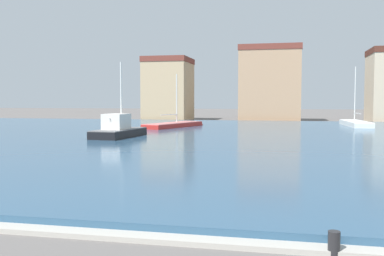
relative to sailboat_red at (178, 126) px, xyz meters
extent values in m
cube|color=#2D5170|center=(9.10, -9.64, -0.24)|extent=(90.54, 50.32, 0.29)
cube|color=#ADA89E|center=(9.10, -35.05, -0.32)|extent=(90.54, 0.50, 0.12)
cube|color=red|center=(-0.27, -0.81, -0.04)|extent=(4.57, 8.58, 0.70)
ellipsoid|color=red|center=(0.98, 2.96, -0.04)|extent=(2.67, 3.36, 0.66)
cube|color=#C7716E|center=(-0.27, -0.81, 0.34)|extent=(4.48, 8.41, 0.06)
cylinder|color=silver|center=(-0.07, -0.22, 2.83)|extent=(0.12, 0.12, 5.03)
cylinder|color=silver|center=(-0.53, -1.61, 1.21)|extent=(1.00, 2.80, 0.08)
cube|color=black|center=(-1.28, -13.22, 0.04)|extent=(2.63, 5.73, 0.84)
ellipsoid|color=black|center=(-1.05, -10.59, 0.04)|extent=(2.10, 2.11, 0.80)
cube|color=slate|center=(-1.28, -13.22, 0.49)|extent=(2.58, 5.61, 0.06)
cube|color=silver|center=(-1.31, -13.64, 1.09)|extent=(1.67, 2.07, 1.14)
cylinder|color=silver|center=(-1.24, -12.80, 2.99)|extent=(0.12, 0.12, 5.07)
cylinder|color=silver|center=(-1.33, -13.77, 1.36)|extent=(0.25, 1.95, 0.08)
cube|color=white|center=(18.23, 5.10, 0.00)|extent=(2.40, 8.30, 0.77)
ellipsoid|color=white|center=(18.01, 8.99, 0.00)|extent=(1.90, 2.97, 0.73)
cube|color=silver|center=(18.23, 5.10, 0.42)|extent=(2.36, 8.13, 0.06)
cylinder|color=silver|center=(18.20, 5.71, 3.31)|extent=(0.12, 0.12, 5.86)
cylinder|color=silver|center=(18.28, 4.28, 1.29)|extent=(0.25, 2.87, 0.08)
cylinder|color=#232326|center=(11.87, -35.20, -0.13)|extent=(0.24, 0.24, 0.50)
cube|color=tan|center=(-6.27, 19.49, 3.88)|extent=(6.39, 7.26, 8.53)
cube|color=brown|center=(-6.27, 19.49, 8.54)|extent=(6.52, 7.40, 0.80)
cube|color=tan|center=(8.72, 19.73, 4.55)|extent=(8.45, 6.97, 9.88)
cube|color=brown|center=(8.72, 19.73, 9.89)|extent=(8.62, 7.11, 0.80)
camera|label=1|loc=(10.90, -44.02, 2.68)|focal=40.97mm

